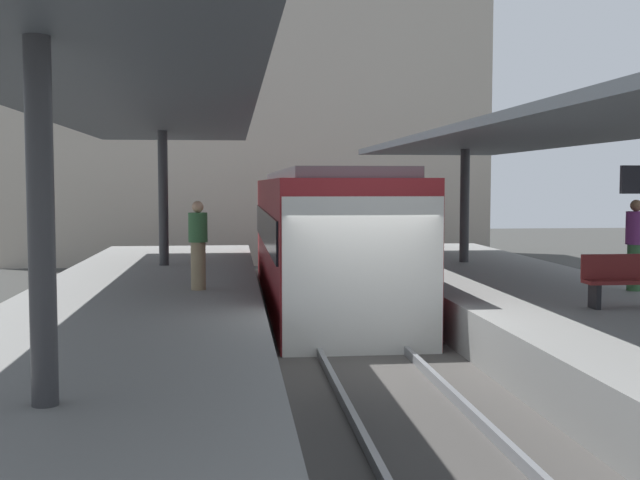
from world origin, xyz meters
name	(u,v)px	position (x,y,z in m)	size (l,w,h in m)	color
ground_plane	(368,375)	(0.00, 0.00, 0.00)	(80.00, 80.00, 0.00)	#383835
platform_left	(121,349)	(-3.80, 0.00, 0.50)	(4.40, 28.00, 1.00)	gray
platform_right	(600,339)	(3.80, 0.00, 0.50)	(4.40, 28.00, 1.00)	gray
track_ballast	(368,369)	(0.00, 0.00, 0.10)	(3.20, 28.00, 0.20)	#423F3D
rail_near_side	(323,359)	(-0.72, 0.00, 0.27)	(0.08, 28.00, 0.14)	slate
rail_far_side	(413,357)	(0.72, 0.00, 0.27)	(0.08, 28.00, 0.14)	slate
commuter_train	(323,239)	(0.00, 6.27, 1.73)	(2.78, 11.55, 3.10)	maroon
canopy_left	(129,103)	(-3.80, 1.40, 4.33)	(4.18, 21.00, 3.46)	#333335
canopy_right	(568,131)	(3.80, 1.40, 3.93)	(4.18, 21.00, 3.05)	#333335
platform_bench	(625,279)	(4.22, 0.02, 1.46)	(1.40, 0.41, 0.86)	black
passenger_near_bench	(635,243)	(5.39, 1.96, 1.89)	(0.36, 0.36, 1.71)	#386B3D
passenger_mid_platform	(198,244)	(-2.76, 2.97, 1.87)	(0.36, 0.36, 1.68)	#998460
station_building_backdrop	(249,121)	(-1.45, 20.00, 5.50)	(18.00, 6.00, 11.00)	#A89E8E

